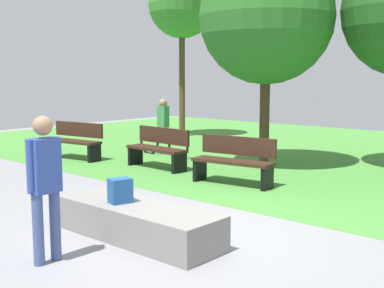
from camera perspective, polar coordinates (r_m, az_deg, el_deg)
ground_plane at (r=6.75m, az=0.51°, el=-10.06°), size 28.00×28.00×0.00m
concrete_ledge at (r=6.47m, az=-6.14°, el=-8.86°), size 2.35×0.77×0.44m
backpack_on_ledge at (r=6.54m, az=-8.18°, el=-5.28°), size 0.27×0.33×0.32m
skater_performing_trick at (r=5.71m, az=-16.43°, el=-3.77°), size 0.22×0.43×1.64m
park_bench_by_oak at (r=11.26m, az=-3.82°, el=-0.36°), size 1.62×0.55×0.91m
park_bench_far_right at (r=9.60m, az=4.82°, el=-1.77°), size 1.65×0.67×0.91m
park_bench_far_left at (r=12.87m, az=-13.23°, el=0.46°), size 1.65×0.69×0.91m
tree_tall_oak at (r=11.71m, az=8.48°, el=14.12°), size 3.05×3.05×4.92m
tree_young_birch at (r=17.30m, az=-1.17°, el=15.52°), size 2.24×2.24×5.56m
cyclist_on_bicycle at (r=13.00m, az=-3.30°, el=1.40°), size 1.82×0.22×1.52m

